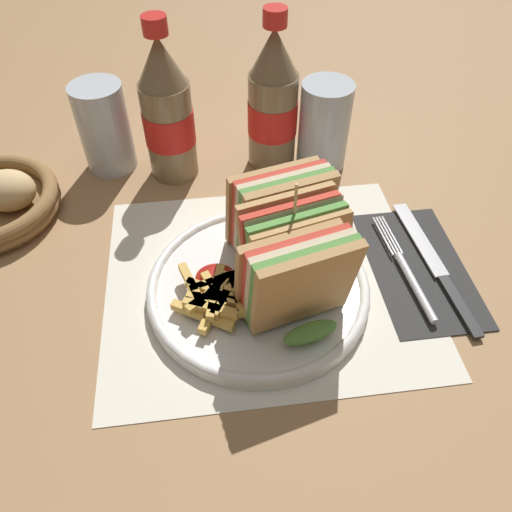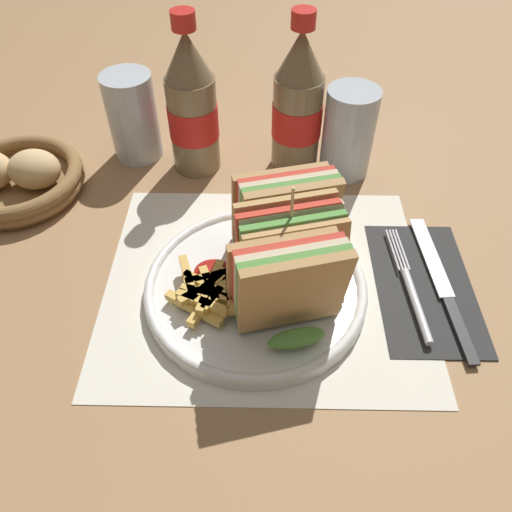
{
  "view_description": "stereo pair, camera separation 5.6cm",
  "coord_description": "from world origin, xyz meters",
  "px_view_note": "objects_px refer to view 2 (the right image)",
  "views": [
    {
      "loc": [
        -0.07,
        -0.35,
        0.45
      ],
      "look_at": [
        -0.02,
        0.03,
        0.04
      ],
      "focal_mm": 35.0,
      "sensor_mm": 36.0,
      "label": 1
    },
    {
      "loc": [
        -0.02,
        -0.36,
        0.45
      ],
      "look_at": [
        -0.02,
        0.03,
        0.04
      ],
      "focal_mm": 35.0,
      "sensor_mm": 36.0,
      "label": 2
    }
  ],
  "objects_px": {
    "glass_near": "(348,138)",
    "knife": "(442,285)",
    "club_sandwich": "(288,250)",
    "fork": "(412,292)",
    "bread_basket": "(15,178)",
    "coke_bottle_far": "(298,106)",
    "coke_bottle_near": "(192,108)",
    "glass_far": "(134,122)",
    "plate_main": "(256,287)"
  },
  "relations": [
    {
      "from": "fork",
      "to": "coke_bottle_far",
      "type": "distance_m",
      "value": 0.29
    },
    {
      "from": "fork",
      "to": "glass_near",
      "type": "distance_m",
      "value": 0.25
    },
    {
      "from": "fork",
      "to": "glass_far",
      "type": "distance_m",
      "value": 0.45
    },
    {
      "from": "glass_near",
      "to": "bread_basket",
      "type": "height_order",
      "value": "glass_near"
    },
    {
      "from": "club_sandwich",
      "to": "bread_basket",
      "type": "relative_size",
      "value": 1.1
    },
    {
      "from": "coke_bottle_far",
      "to": "glass_near",
      "type": "relative_size",
      "value": 1.75
    },
    {
      "from": "glass_far",
      "to": "bread_basket",
      "type": "relative_size",
      "value": 0.69
    },
    {
      "from": "knife",
      "to": "bread_basket",
      "type": "xyz_separation_m",
      "value": [
        -0.55,
        0.17,
        0.02
      ]
    },
    {
      "from": "club_sandwich",
      "to": "fork",
      "type": "bearing_deg",
      "value": -1.27
    },
    {
      "from": "knife",
      "to": "bread_basket",
      "type": "bearing_deg",
      "value": 159.03
    },
    {
      "from": "plate_main",
      "to": "bread_basket",
      "type": "distance_m",
      "value": 0.38
    },
    {
      "from": "glass_far",
      "to": "bread_basket",
      "type": "xyz_separation_m",
      "value": [
        -0.15,
        -0.09,
        -0.03
      ]
    },
    {
      "from": "knife",
      "to": "coke_bottle_near",
      "type": "bearing_deg",
      "value": 138.76
    },
    {
      "from": "fork",
      "to": "glass_far",
      "type": "relative_size",
      "value": 1.36
    },
    {
      "from": "glass_near",
      "to": "fork",
      "type": "bearing_deg",
      "value": -77.43
    },
    {
      "from": "club_sandwich",
      "to": "coke_bottle_far",
      "type": "xyz_separation_m",
      "value": [
        0.02,
        0.25,
        0.02
      ]
    },
    {
      "from": "club_sandwich",
      "to": "glass_far",
      "type": "height_order",
      "value": "club_sandwich"
    },
    {
      "from": "club_sandwich",
      "to": "glass_far",
      "type": "relative_size",
      "value": 1.6
    },
    {
      "from": "coke_bottle_near",
      "to": "glass_far",
      "type": "relative_size",
      "value": 1.75
    },
    {
      "from": "coke_bottle_near",
      "to": "knife",
      "type": "bearing_deg",
      "value": -37.32
    },
    {
      "from": "plate_main",
      "to": "coke_bottle_near",
      "type": "distance_m",
      "value": 0.27
    },
    {
      "from": "coke_bottle_far",
      "to": "glass_near",
      "type": "distance_m",
      "value": 0.08
    },
    {
      "from": "glass_far",
      "to": "bread_basket",
      "type": "bearing_deg",
      "value": -148.83
    },
    {
      "from": "fork",
      "to": "club_sandwich",
      "type": "bearing_deg",
      "value": 174.81
    },
    {
      "from": "knife",
      "to": "glass_far",
      "type": "height_order",
      "value": "glass_far"
    },
    {
      "from": "club_sandwich",
      "to": "fork",
      "type": "relative_size",
      "value": 1.18
    },
    {
      "from": "coke_bottle_near",
      "to": "glass_near",
      "type": "bearing_deg",
      "value": -2.12
    },
    {
      "from": "knife",
      "to": "glass_far",
      "type": "relative_size",
      "value": 1.73
    },
    {
      "from": "coke_bottle_near",
      "to": "bread_basket",
      "type": "relative_size",
      "value": 1.21
    },
    {
      "from": "fork",
      "to": "coke_bottle_near",
      "type": "distance_m",
      "value": 0.37
    },
    {
      "from": "glass_far",
      "to": "club_sandwich",
      "type": "bearing_deg",
      "value": -51.47
    },
    {
      "from": "plate_main",
      "to": "glass_far",
      "type": "xyz_separation_m",
      "value": [
        -0.18,
        0.27,
        0.04
      ]
    },
    {
      "from": "plate_main",
      "to": "glass_far",
      "type": "height_order",
      "value": "glass_far"
    },
    {
      "from": "glass_near",
      "to": "knife",
      "type": "bearing_deg",
      "value": -67.93
    },
    {
      "from": "club_sandwich",
      "to": "glass_near",
      "type": "relative_size",
      "value": 1.6
    },
    {
      "from": "club_sandwich",
      "to": "coke_bottle_near",
      "type": "relative_size",
      "value": 0.91
    },
    {
      "from": "club_sandwich",
      "to": "coke_bottle_far",
      "type": "distance_m",
      "value": 0.25
    },
    {
      "from": "knife",
      "to": "plate_main",
      "type": "bearing_deg",
      "value": 178.8
    },
    {
      "from": "fork",
      "to": "bread_basket",
      "type": "height_order",
      "value": "bread_basket"
    },
    {
      "from": "knife",
      "to": "glass_near",
      "type": "height_order",
      "value": "glass_near"
    },
    {
      "from": "coke_bottle_far",
      "to": "bread_basket",
      "type": "xyz_separation_m",
      "value": [
        -0.39,
        -0.07,
        -0.07
      ]
    },
    {
      "from": "plate_main",
      "to": "knife",
      "type": "bearing_deg",
      "value": 2.72
    },
    {
      "from": "plate_main",
      "to": "glass_far",
      "type": "distance_m",
      "value": 0.33
    },
    {
      "from": "plate_main",
      "to": "bread_basket",
      "type": "xyz_separation_m",
      "value": [
        -0.33,
        0.18,
        0.01
      ]
    },
    {
      "from": "fork",
      "to": "bread_basket",
      "type": "xyz_separation_m",
      "value": [
        -0.51,
        0.18,
        0.01
      ]
    },
    {
      "from": "coke_bottle_near",
      "to": "coke_bottle_far",
      "type": "height_order",
      "value": "same"
    },
    {
      "from": "coke_bottle_far",
      "to": "glass_near",
      "type": "xyz_separation_m",
      "value": [
        0.07,
        -0.01,
        -0.04
      ]
    },
    {
      "from": "fork",
      "to": "knife",
      "type": "height_order",
      "value": "fork"
    },
    {
      "from": "bread_basket",
      "to": "fork",
      "type": "bearing_deg",
      "value": -19.62
    },
    {
      "from": "bread_basket",
      "to": "coke_bottle_near",
      "type": "bearing_deg",
      "value": 14.82
    }
  ]
}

